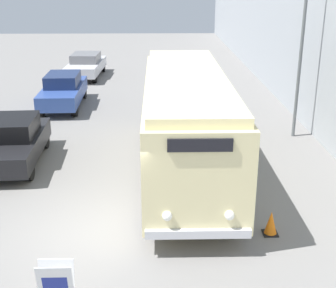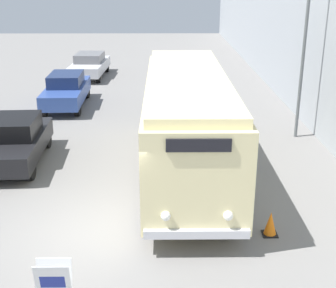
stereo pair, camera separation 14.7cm
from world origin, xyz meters
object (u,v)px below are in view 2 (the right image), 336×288
at_px(parked_car_mid, 66,90).
at_px(streetlamp, 307,16).
at_px(parked_car_near, 14,141).
at_px(parked_car_far, 90,65).
at_px(sign_board, 54,281).
at_px(traffic_cone, 270,224).
at_px(vintage_bus, 187,119).

bearing_deg(parked_car_mid, streetlamp, -26.24).
height_order(streetlamp, parked_car_mid, streetlamp).
distance_m(parked_car_near, parked_car_far, 13.69).
height_order(sign_board, traffic_cone, sign_board).
distance_m(sign_board, parked_car_mid, 14.14).
bearing_deg(parked_car_far, parked_car_near, -89.49).
distance_m(sign_board, traffic_cone, 5.20).
bearing_deg(traffic_cone, parked_car_mid, 121.40).
bearing_deg(vintage_bus, sign_board, -115.04).
height_order(vintage_bus, sign_board, vintage_bus).
distance_m(vintage_bus, traffic_cone, 4.45).
relative_size(vintage_bus, sign_board, 11.79).
distance_m(streetlamp, parked_car_far, 15.15).
bearing_deg(sign_board, parked_car_far, 96.43).
height_order(vintage_bus, parked_car_mid, vintage_bus).
bearing_deg(parked_car_near, traffic_cone, -34.87).
distance_m(parked_car_near, traffic_cone, 8.80).
height_order(sign_board, parked_car_near, parked_car_near).
distance_m(parked_car_mid, traffic_cone, 13.64).
xyz_separation_m(streetlamp, parked_car_far, (-9.53, 11.16, -3.77)).
height_order(sign_board, parked_car_mid, parked_car_mid).
bearing_deg(vintage_bus, parked_car_mid, 123.80).
bearing_deg(sign_board, parked_car_near, 111.82).
xyz_separation_m(sign_board, parked_car_near, (-2.78, 6.94, 0.37)).
bearing_deg(parked_car_near, sign_board, -71.08).
bearing_deg(streetlamp, parked_car_mid, 155.17).
height_order(sign_board, parked_car_far, parked_car_far).
relative_size(parked_car_mid, traffic_cone, 7.71).
relative_size(sign_board, streetlamp, 0.11).
distance_m(streetlamp, parked_car_mid, 11.24).
bearing_deg(streetlamp, traffic_cone, -109.46).
relative_size(parked_car_near, traffic_cone, 7.13).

